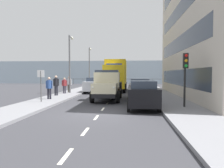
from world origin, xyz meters
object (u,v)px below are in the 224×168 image
pedestrian_couple_a (56,84)px  pedestrian_by_lamp (49,86)px  lamp_post_far (90,63)px  lorry_cargo_yellow (116,74)px  truck_vintage_cream (107,86)px  pedestrian_near_railing (64,84)px  car_silver_oppositeside_0 (95,85)px  pedestrian_with_bag (69,83)px  street_sign (41,80)px  lamp_post_promenade (70,58)px  car_grey_kerbside_1 (139,89)px  traffic_light_near (185,68)px  car_black_kerbside_near (143,94)px

pedestrian_couple_a → pedestrian_by_lamp: bearing=99.0°
lamp_post_far → lorry_cargo_yellow: bearing=125.1°
truck_vintage_cream → pedestrian_near_railing: bearing=-42.0°
car_silver_oppositeside_0 → lamp_post_far: (2.37, -9.30, 2.92)m
pedestrian_with_bag → lorry_cargo_yellow: bearing=-138.6°
lorry_cargo_yellow → pedestrian_with_bag: bearing=41.4°
street_sign → lamp_post_promenade: bearing=-89.6°
pedestrian_by_lamp → truck_vintage_cream: bearing=-173.0°
truck_vintage_cream → pedestrian_with_bag: bearing=-50.6°
pedestrian_couple_a → pedestrian_near_railing: 2.05m
car_grey_kerbside_1 → pedestrian_near_railing: bearing=-23.3°
pedestrian_couple_a → pedestrian_near_railing: pedestrian_couple_a is taller
lorry_cargo_yellow → lamp_post_far: lamp_post_far is taller
pedestrian_couple_a → traffic_light_near: 11.85m
lorry_cargo_yellow → pedestrian_with_bag: 6.44m
pedestrian_near_railing → lamp_post_far: bearing=-91.2°
truck_vintage_cream → car_silver_oppositeside_0: bearing=-73.1°
pedestrian_by_lamp → lamp_post_far: (0.05, -17.08, 2.65)m
pedestrian_with_bag → truck_vintage_cream: bearing=129.4°
truck_vintage_cream → pedestrian_near_railing: truck_vintage_cream is taller
pedestrian_with_bag → traffic_light_near: bearing=135.6°
pedestrian_by_lamp → pedestrian_couple_a: 2.89m
lamp_post_far → street_sign: 18.88m
street_sign → truck_vintage_cream: bearing=-153.4°
pedestrian_with_bag → lamp_post_far: lamp_post_far is taller
pedestrian_by_lamp → pedestrian_couple_a: bearing=-81.0°
lorry_cargo_yellow → pedestrian_by_lamp: bearing=66.7°
car_black_kerbside_near → street_sign: size_ratio=1.71×
pedestrian_couple_a → pedestrian_near_railing: size_ratio=1.15×
truck_vintage_cream → pedestrian_with_bag: truck_vintage_cream is taller
pedestrian_near_railing → pedestrian_with_bag: size_ratio=0.93×
pedestrian_couple_a → traffic_light_near: bearing=148.6°
pedestrian_with_bag → traffic_light_near: (-9.84, 9.62, 1.31)m
lamp_post_promenade → street_sign: size_ratio=2.68×
lorry_cargo_yellow → car_silver_oppositeside_0: 3.74m
truck_vintage_cream → car_silver_oppositeside_0: (2.20, -7.24, -0.28)m
lamp_post_promenade → lorry_cargo_yellow: bearing=-134.3°
car_silver_oppositeside_0 → lorry_cargo_yellow: bearing=-128.9°
lorry_cargo_yellow → lamp_post_far: (4.60, -6.53, 1.75)m
car_black_kerbside_near → pedestrian_with_bag: (7.34, -9.64, 0.27)m
truck_vintage_cream → lamp_post_far: lamp_post_far is taller
truck_vintage_cream → pedestrian_couple_a: 5.48m
car_black_kerbside_near → pedestrian_couple_a: pedestrian_couple_a is taller
truck_vintage_cream → pedestrian_couple_a: (4.97, -2.30, 0.06)m
lamp_post_promenade → car_black_kerbside_near: bearing=127.7°
pedestrian_by_lamp → pedestrian_with_bag: (0.23, -6.33, -0.01)m
pedestrian_by_lamp → traffic_light_near: (-9.61, 3.28, 1.31)m
pedestrian_couple_a → street_sign: street_sign is taller
car_silver_oppositeside_0 → traffic_light_near: size_ratio=1.44×
truck_vintage_cream → street_sign: size_ratio=2.51×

